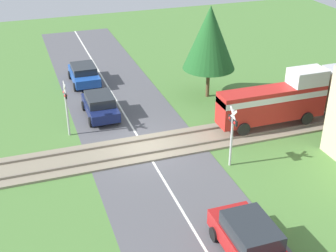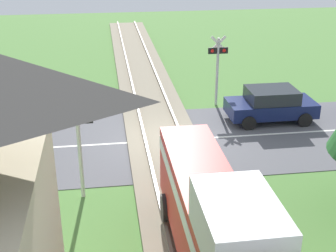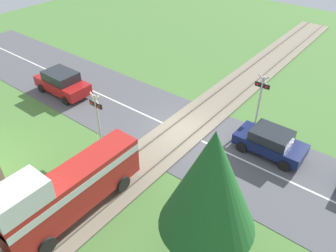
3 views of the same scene
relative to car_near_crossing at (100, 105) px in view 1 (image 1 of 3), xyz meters
The scene contains 9 objects.
ground_plane 5.08m from the car_near_crossing, 16.66° to the left, with size 60.00×60.00×0.00m, color #4C7A38.
road_surface 5.08m from the car_near_crossing, 16.66° to the left, with size 48.00×6.40×0.02m.
track_bed 5.07m from the car_near_crossing, 16.66° to the left, with size 2.80×48.00×0.24m.
car_near_crossing is the anchor object (origin of this frame).
car_far_side 14.37m from the car_near_crossing, 11.56° to the left, with size 4.15×1.96×1.64m.
car_behind_queue 5.67m from the car_near_crossing, behind, with size 3.74×1.93×1.38m.
crossing_signal_west_approach 3.17m from the car_near_crossing, 50.41° to the right, with size 0.90×0.18×3.26m.
crossing_signal_east_approach 9.40m from the car_near_crossing, 33.19° to the left, with size 0.90×0.18×3.26m.
tree_roadside_hedge 8.22m from the car_near_crossing, 94.88° to the left, with size 3.44×3.44×6.17m.
Camera 1 is at (21.23, -6.02, 12.94)m, focal length 50.00 mm.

